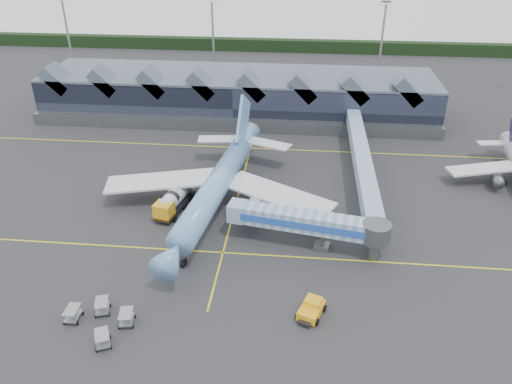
# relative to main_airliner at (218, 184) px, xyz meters

# --- Properties ---
(ground) EXTENTS (260.00, 260.00, 0.00)m
(ground) POSITION_rel_main_airliner_xyz_m (2.66, -4.64, -4.17)
(ground) COLOR #272729
(ground) RESTS_ON ground
(taxi_stripes) EXTENTS (120.00, 60.00, 0.01)m
(taxi_stripes) POSITION_rel_main_airliner_xyz_m (2.66, 5.36, -4.16)
(taxi_stripes) COLOR yellow
(taxi_stripes) RESTS_ON ground
(tree_line_far) EXTENTS (260.00, 4.00, 4.00)m
(tree_line_far) POSITION_rel_main_airliner_xyz_m (2.66, 105.36, -2.17)
(tree_line_far) COLOR black
(tree_line_far) RESTS_ON ground
(terminal) EXTENTS (90.00, 22.25, 12.52)m
(terminal) POSITION_rel_main_airliner_xyz_m (-2.41, 42.71, 0.71)
(terminal) COLOR black
(terminal) RESTS_ON ground
(light_masts) EXTENTS (132.40, 42.56, 22.45)m
(light_masts) POSITION_rel_main_airliner_xyz_m (23.66, 58.16, 8.32)
(light_masts) COLOR gray
(light_masts) RESTS_ON ground
(main_airliner) EXTENTS (38.07, 44.13, 14.18)m
(main_airliner) POSITION_rel_main_airliner_xyz_m (0.00, 0.00, 0.00)
(main_airliner) COLOR #66A1CF
(main_airliner) RESTS_ON ground
(jet_bridge) EXTENTS (22.88, 7.24, 5.58)m
(jet_bridge) POSITION_rel_main_airliner_xyz_m (15.61, -10.10, -0.22)
(jet_bridge) COLOR #6B8FB3
(jet_bridge) RESTS_ON ground
(fuel_truck) EXTENTS (4.68, 10.91, 3.63)m
(fuel_truck) POSITION_rel_main_airliner_xyz_m (-6.76, -1.45, -2.13)
(fuel_truck) COLOR black
(fuel_truck) RESTS_ON ground
(pushback_tug) EXTENTS (3.79, 4.77, 1.92)m
(pushback_tug) POSITION_rel_main_airliner_xyz_m (15.09, -23.86, -3.31)
(pushback_tug) COLOR #EDA616
(pushback_tug) RESTS_ON ground
(baggage_carts) EXTENTS (8.17, 7.76, 1.64)m
(baggage_carts) POSITION_rel_main_airliner_xyz_m (-9.18, -27.97, -3.25)
(baggage_carts) COLOR #92949A
(baggage_carts) RESTS_ON ground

